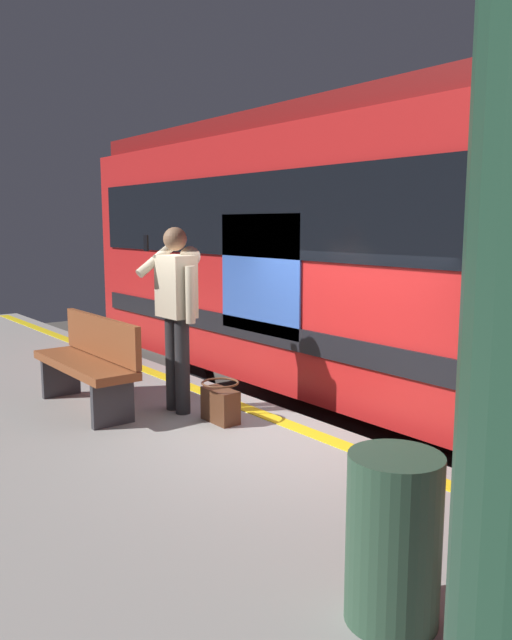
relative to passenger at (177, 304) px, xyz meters
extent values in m
plane|color=#4C4742|center=(-0.99, -0.86, -2.01)|extent=(26.34, 26.34, 0.00)
cube|color=gray|center=(-0.99, 1.17, -1.53)|extent=(17.56, 4.06, 0.96)
cube|color=yellow|center=(-0.99, -0.56, -1.05)|extent=(17.21, 0.16, 0.01)
cube|color=slate|center=(-0.99, -2.03, -1.93)|extent=(22.83, 0.08, 0.16)
cube|color=slate|center=(-0.99, -3.46, -1.93)|extent=(22.83, 0.08, 0.16)
cube|color=black|center=(-1.91, -1.18, 0.84)|extent=(11.71, 0.03, 0.90)
cube|color=black|center=(-1.91, -1.18, -0.43)|extent=(11.71, 0.03, 0.24)
cube|color=#3359B2|center=(0.25, -1.17, 0.20)|extent=(1.35, 0.02, 1.30)
cylinder|color=black|center=(2.09, -1.50, -1.43)|extent=(0.84, 0.12, 0.84)
cylinder|color=black|center=(2.09, -3.98, -1.43)|extent=(0.84, 0.12, 0.84)
cylinder|color=#262628|center=(-0.09, 0.01, -0.59)|extent=(0.14, 0.14, 0.92)
cylinder|color=#262628|center=(0.09, 0.01, -0.59)|extent=(0.14, 0.14, 0.92)
cube|color=beige|center=(0.00, 0.01, 0.17)|extent=(0.40, 0.24, 0.58)
sphere|color=beige|center=(0.00, -0.15, 0.44)|extent=(0.20, 0.20, 0.20)
sphere|color=#997051|center=(0.00, 0.01, 0.61)|extent=(0.22, 0.22, 0.22)
cylinder|color=beige|center=(-0.25, 0.01, 0.11)|extent=(0.09, 0.09, 0.53)
cylinder|color=beige|center=(0.23, 0.09, 0.41)|extent=(0.09, 0.42, 0.33)
cube|color=black|center=(0.23, 0.19, 0.57)|extent=(0.07, 0.02, 0.15)
cube|color=#59331E|center=(-0.52, -0.13, -0.90)|extent=(0.38, 0.18, 0.31)
torus|color=#59331E|center=(-0.52, -0.13, -0.68)|extent=(0.35, 0.35, 0.02)
cube|color=brown|center=(0.61, 0.70, -0.60)|extent=(1.56, 0.44, 0.08)
cube|color=brown|center=(0.61, 0.51, -0.35)|extent=(1.56, 0.06, 0.40)
cube|color=#333338|center=(-0.02, 0.70, -0.82)|extent=(0.06, 0.40, 0.45)
cube|color=#333338|center=(1.23, 0.70, -0.82)|extent=(0.06, 0.40, 0.45)
cylinder|color=#2D4C38|center=(-3.40, 0.91, -0.65)|extent=(0.43, 0.43, 0.79)
camera|label=1|loc=(-5.10, 3.02, 0.75)|focal=35.25mm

